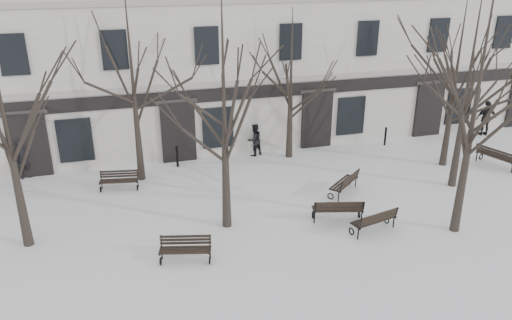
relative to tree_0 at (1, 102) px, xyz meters
name	(u,v)px	position (x,y,z in m)	size (l,w,h in m)	color
ground	(309,231)	(9.51, -1.79, -5.01)	(100.00, 100.00, 0.00)	silver
building	(225,28)	(9.51, 11.17, 0.51)	(40.40, 10.20, 11.40)	beige
tree_0	(1,102)	(0.00, 0.00, 0.00)	(5.61, 5.61, 8.01)	black
tree_1	(224,86)	(6.78, -0.59, 0.17)	(5.80, 5.80, 8.28)	black
tree_2	(480,76)	(14.54, -3.16, 0.57)	(6.25, 6.25, 8.92)	black
tree_3	(471,68)	(16.83, 0.13, 0.05)	(5.66, 5.66, 8.08)	black
tree_4	(131,63)	(4.09, 4.48, 0.12)	(5.74, 5.74, 8.20)	black
tree_5	(291,67)	(11.23, 5.21, -0.57)	(4.97, 4.97, 7.10)	black
tree_6	(458,65)	(17.86, 2.24, -0.30)	(5.27, 5.27, 7.53)	black
bench_0	(185,248)	(5.00, -2.43, -4.56)	(1.72, 0.97, 0.83)	black
bench_1	(375,220)	(11.70, -2.48, -4.53)	(1.82, 1.02, 0.88)	black
bench_2	(338,209)	(10.77, -1.41, -4.50)	(1.93, 1.09, 0.93)	black
bench_3	(119,180)	(3.13, 3.67, -4.57)	(1.65, 0.83, 0.80)	black
bench_4	(345,183)	(12.07, 0.68, -4.53)	(1.73, 1.59, 0.89)	black
bench_5	(496,156)	(20.05, 1.35, -4.49)	(1.21, 1.97, 0.94)	black
bollard_a	(177,156)	(5.81, 5.44, -4.45)	(0.13, 0.13, 1.03)	black
bollard_b	(385,136)	(16.56, 5.35, -4.48)	(0.13, 0.13, 0.99)	black
pedestrian_a	(27,178)	(-0.82, 6.01, -5.01)	(0.66, 0.43, 1.80)	black
pedestrian_b	(254,155)	(9.65, 5.85, -5.01)	(0.78, 0.61, 1.61)	black
pedestrian_c	(483,135)	(22.61, 5.29, -5.01)	(1.13, 0.47, 1.92)	black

